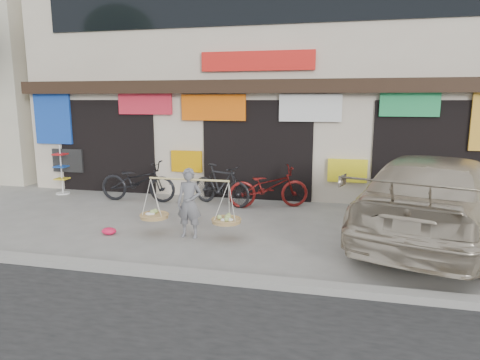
% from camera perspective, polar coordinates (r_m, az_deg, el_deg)
% --- Properties ---
extents(ground, '(70.00, 70.00, 0.00)m').
position_cam_1_polar(ground, '(8.58, -2.25, -7.76)').
color(ground, gray).
rests_on(ground, ground).
extents(kerb, '(70.00, 0.25, 0.12)m').
position_cam_1_polar(kerb, '(6.78, -6.85, -12.45)').
color(kerb, gray).
rests_on(kerb, ground).
extents(shophouse_block, '(14.00, 6.32, 7.00)m').
position_cam_1_polar(shophouse_block, '(14.44, 4.60, 13.57)').
color(shophouse_block, beige).
rests_on(shophouse_block, ground).
extents(street_vendor, '(2.07, 0.56, 1.39)m').
position_cam_1_polar(street_vendor, '(8.54, -6.77, -3.50)').
color(street_vendor, slate).
rests_on(street_vendor, ground).
extents(bike_0, '(2.12, 0.82, 1.10)m').
position_cam_1_polar(bike_0, '(11.82, -13.45, -0.16)').
color(bike_0, black).
rests_on(bike_0, ground).
extents(bike_1, '(1.85, 1.14, 1.07)m').
position_cam_1_polar(bike_1, '(11.09, -2.54, -0.64)').
color(bike_1, black).
rests_on(bike_1, ground).
extents(bike_2, '(2.15, 1.34, 1.07)m').
position_cam_1_polar(bike_2, '(10.88, 3.82, -0.90)').
color(bike_2, maroon).
rests_on(bike_2, ground).
extents(suv, '(4.08, 6.19, 1.67)m').
position_cam_1_polar(suv, '(9.19, 24.56, -2.11)').
color(suv, beige).
rests_on(suv, ground).
extents(display_rack, '(0.39, 0.39, 1.44)m').
position_cam_1_polar(display_rack, '(13.43, -22.68, 0.70)').
color(display_rack, silver).
rests_on(display_rack, ground).
extents(red_bag, '(0.31, 0.25, 0.14)m').
position_cam_1_polar(red_bag, '(9.19, -17.07, -6.52)').
color(red_bag, '#EB1643').
rests_on(red_bag, ground).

